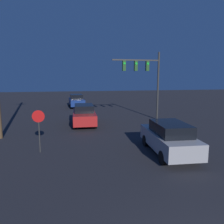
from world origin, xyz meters
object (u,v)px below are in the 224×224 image
at_px(car_mid, 84,115).
at_px(car_far, 76,101).
at_px(traffic_signal_mast, 145,74).
at_px(car_near, 169,138).
at_px(stop_sign, 39,124).

bearing_deg(car_mid, car_far, -86.87).
distance_m(car_mid, traffic_signal_mast, 6.75).
height_order(car_far, traffic_signal_mast, traffic_signal_mast).
distance_m(car_near, traffic_signal_mast, 9.80).
relative_size(car_far, traffic_signal_mast, 0.73).
height_order(car_near, traffic_signal_mast, traffic_signal_mast).
bearing_deg(car_mid, car_near, 117.93).
relative_size(car_near, car_mid, 1.01).
xyz_separation_m(traffic_signal_mast, stop_sign, (-8.55, -7.45, -2.70)).
relative_size(car_far, stop_sign, 2.00).
height_order(traffic_signal_mast, stop_sign, traffic_signal_mast).
relative_size(traffic_signal_mast, stop_sign, 2.73).
xyz_separation_m(car_mid, car_far, (-0.22, 11.25, 0.00)).
bearing_deg(car_near, stop_sign, 170.33).
xyz_separation_m(car_near, car_far, (-4.07, 19.17, 0.00)).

